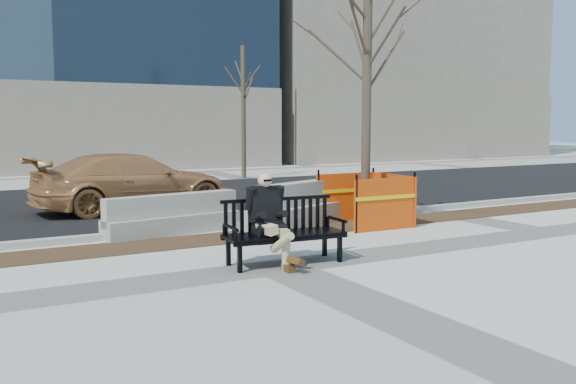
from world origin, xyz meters
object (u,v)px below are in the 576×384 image
at_px(jersey_barrier_left, 173,234).
at_px(jersey_barrier_right, 306,224).
at_px(bench, 285,264).
at_px(sedan, 134,210).
at_px(tree_fence, 365,225).
at_px(seated_man, 268,265).

relative_size(jersey_barrier_left, jersey_barrier_right, 0.85).
height_order(bench, sedan, sedan).
bearing_deg(tree_fence, seated_man, -147.35).
relative_size(bench, jersey_barrier_right, 0.58).
relative_size(bench, jersey_barrier_left, 0.69).
distance_m(bench, sedan, 7.22).
bearing_deg(jersey_barrier_left, seated_man, -91.76).
xyz_separation_m(bench, jersey_barrier_left, (-0.65, 3.43, 0.00)).
relative_size(seated_man, jersey_barrier_left, 0.50).
distance_m(seated_man, tree_fence, 4.27).
height_order(seated_man, tree_fence, tree_fence).
height_order(seated_man, sedan, sedan).
distance_m(seated_man, jersey_barrier_right, 3.98).
bearing_deg(bench, jersey_barrier_left, 105.48).
distance_m(bench, tree_fence, 4.09).
distance_m(jersey_barrier_left, jersey_barrier_right, 2.96).
distance_m(bench, seated_man, 0.27).
xyz_separation_m(seated_man, jersey_barrier_right, (2.55, 3.06, 0.00)).
relative_size(seated_man, sedan, 0.28).
xyz_separation_m(tree_fence, jersey_barrier_right, (-1.04, 0.76, 0.00)).
bearing_deg(tree_fence, sedan, 127.56).
bearing_deg(tree_fence, jersey_barrier_right, 143.93).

